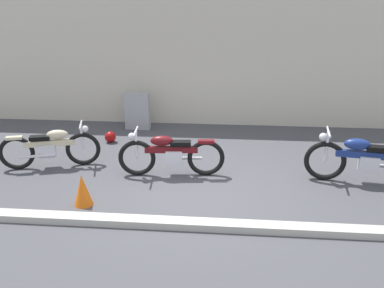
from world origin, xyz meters
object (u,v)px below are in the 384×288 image
helmet (110,137)px  motorcycle_maroon (170,154)px  stone_marker (137,111)px  motorcycle_blue (365,160)px  traffic_cone (83,190)px  motorcycle_cream (51,147)px

helmet → motorcycle_maroon: bearing=-45.6°
stone_marker → motorcycle_blue: 5.80m
motorcycle_blue → motorcycle_maroon: 3.69m
helmet → motorcycle_blue: size_ratio=0.12×
stone_marker → traffic_cone: size_ratio=1.79×
traffic_cone → motorcycle_maroon: motorcycle_maroon is taller
motorcycle_cream → motorcycle_maroon: (2.53, -0.19, 0.01)m
motorcycle_maroon → traffic_cone: bearing=40.0°
traffic_cone → motorcycle_maroon: (1.32, 1.33, 0.18)m
stone_marker → motorcycle_cream: bearing=-114.3°
motorcycle_cream → motorcycle_maroon: motorcycle_maroon is taller
motorcycle_blue → motorcycle_maroon: size_ratio=1.06×
helmet → motorcycle_blue: 5.75m
motorcycle_cream → motorcycle_blue: 6.23m
stone_marker → traffic_cone: 4.24m
stone_marker → motorcycle_maroon: (1.30, -2.90, -0.04)m
helmet → traffic_cone: size_ratio=0.50×
traffic_cone → motorcycle_cream: size_ratio=0.28×
helmet → motorcycle_blue: motorcycle_blue is taller
motorcycle_blue → motorcycle_maroon: (-3.69, 0.05, -0.03)m
traffic_cone → motorcycle_cream: motorcycle_cream is taller
stone_marker → motorcycle_blue: bearing=-30.5°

